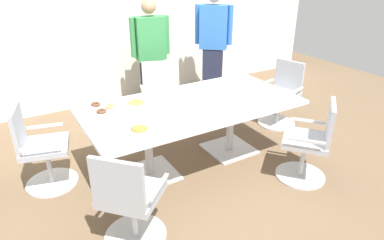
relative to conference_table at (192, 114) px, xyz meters
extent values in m
cube|color=brown|center=(0.00, 0.00, -0.63)|extent=(10.00, 10.00, 0.01)
cube|color=white|center=(0.00, 2.40, 0.77)|extent=(8.00, 0.10, 2.80)
cube|color=white|center=(0.00, 0.00, 0.10)|extent=(2.40, 1.20, 0.04)
cube|color=silver|center=(-0.55, 0.00, -0.61)|extent=(0.56, 0.56, 0.02)
cylinder|color=silver|center=(-0.55, 0.00, -0.26)|extent=(0.09, 0.09, 0.69)
cube|color=silver|center=(0.55, 0.00, -0.61)|extent=(0.56, 0.56, 0.02)
cylinder|color=silver|center=(0.55, 0.00, -0.26)|extent=(0.09, 0.09, 0.69)
cylinder|color=silver|center=(1.60, 0.26, -0.61)|extent=(0.66, 0.66, 0.02)
cylinder|color=silver|center=(1.60, 0.26, -0.40)|extent=(0.05, 0.05, 0.41)
cube|color=#ADB2BC|center=(1.60, 0.26, -0.17)|extent=(0.56, 0.56, 0.06)
cube|color=#ADB2BC|center=(1.80, 0.31, 0.07)|extent=(0.15, 0.43, 0.42)
cube|color=silver|center=(1.66, 0.02, -0.05)|extent=(0.36, 0.12, 0.02)
cube|color=silver|center=(1.54, 0.50, -0.05)|extent=(0.36, 0.12, 0.02)
cylinder|color=silver|center=(0.10, 1.05, -0.61)|extent=(0.68, 0.68, 0.02)
cylinder|color=silver|center=(0.10, 1.05, -0.40)|extent=(0.05, 0.05, 0.41)
cube|color=#ADB2BC|center=(0.10, 1.05, -0.17)|extent=(0.58, 0.58, 0.06)
cube|color=#ADB2BC|center=(0.17, 1.25, 0.07)|extent=(0.43, 0.17, 0.42)
cube|color=silver|center=(0.34, 0.97, -0.05)|extent=(0.14, 0.36, 0.02)
cube|color=silver|center=(-0.13, 1.12, -0.05)|extent=(0.14, 0.36, 0.02)
cylinder|color=silver|center=(-1.53, 0.39, -0.61)|extent=(0.66, 0.66, 0.02)
cylinder|color=silver|center=(-1.53, 0.39, -0.40)|extent=(0.05, 0.05, 0.41)
cube|color=#ADB2BC|center=(-1.53, 0.39, -0.17)|extent=(0.56, 0.56, 0.06)
cube|color=#ADB2BC|center=(-1.74, 0.44, 0.07)|extent=(0.15, 0.43, 0.42)
cube|color=silver|center=(-1.47, 0.62, -0.05)|extent=(0.36, 0.12, 0.02)
cube|color=silver|center=(-1.59, 0.15, -0.05)|extent=(0.36, 0.12, 0.02)
cylinder|color=silver|center=(-1.05, -0.81, -0.61)|extent=(0.76, 0.76, 0.02)
cylinder|color=silver|center=(-1.05, -0.81, -0.40)|extent=(0.05, 0.05, 0.41)
cube|color=#ADB2BC|center=(-1.05, -0.81, -0.17)|extent=(0.65, 0.65, 0.06)
cube|color=#ADB2BC|center=(-1.21, -0.95, 0.07)|extent=(0.33, 0.35, 0.42)
cube|color=silver|center=(-1.22, -0.63, -0.05)|extent=(0.29, 0.27, 0.02)
cube|color=silver|center=(-0.88, -0.99, -0.05)|extent=(0.29, 0.27, 0.02)
cylinder|color=silver|center=(0.88, -0.89, -0.61)|extent=(0.76, 0.76, 0.02)
cylinder|color=silver|center=(0.88, -0.89, -0.40)|extent=(0.05, 0.05, 0.41)
cube|color=#ADB2BC|center=(0.88, -0.89, -0.17)|extent=(0.65, 0.65, 0.06)
cube|color=#ADB2BC|center=(1.02, -1.05, 0.07)|extent=(0.36, 0.31, 0.42)
cube|color=silver|center=(0.70, -1.05, -0.05)|extent=(0.26, 0.30, 0.02)
cube|color=silver|center=(1.07, -0.73, -0.05)|extent=(0.26, 0.30, 0.02)
cube|color=black|center=(0.29, 1.73, -0.22)|extent=(0.34, 0.23, 0.81)
cube|color=#388C4C|center=(0.29, 1.73, 0.50)|extent=(0.46, 0.27, 0.64)
sphere|color=tan|center=(0.29, 1.73, 0.96)|extent=(0.22, 0.22, 0.22)
cylinder|color=#388C4C|center=(0.55, 1.70, 0.53)|extent=(0.09, 0.09, 0.58)
cylinder|color=#388C4C|center=(0.03, 1.75, 0.53)|extent=(0.09, 0.09, 0.58)
cube|color=#232842|center=(1.36, 1.62, -0.19)|extent=(0.37, 0.36, 0.87)
cube|color=blue|center=(1.36, 1.62, 0.59)|extent=(0.48, 0.45, 0.69)
cylinder|color=blue|center=(1.57, 1.45, 0.62)|extent=(0.11, 0.11, 0.62)
cylinder|color=blue|center=(1.16, 1.79, 0.62)|extent=(0.11, 0.11, 0.62)
cylinder|color=beige|center=(-0.57, 0.22, 0.15)|extent=(0.20, 0.20, 0.06)
ellipsoid|color=yellow|center=(-0.57, 0.22, 0.18)|extent=(0.17, 0.17, 0.05)
cylinder|color=beige|center=(-0.80, -0.41, 0.16)|extent=(0.18, 0.18, 0.07)
ellipsoid|color=#AD702D|center=(-0.80, -0.41, 0.19)|extent=(0.15, 0.15, 0.06)
cylinder|color=white|center=(-0.93, 0.36, 0.13)|extent=(0.31, 0.31, 0.01)
torus|color=tan|center=(-0.82, 0.34, 0.15)|extent=(0.11, 0.11, 0.03)
torus|color=brown|center=(-0.95, 0.46, 0.15)|extent=(0.11, 0.11, 0.03)
torus|color=pink|center=(-1.04, 0.36, 0.15)|extent=(0.11, 0.11, 0.03)
torus|color=brown|center=(-0.95, 0.25, 0.15)|extent=(0.11, 0.11, 0.03)
cylinder|color=white|center=(0.78, 0.02, 0.13)|extent=(0.19, 0.19, 0.01)
cylinder|color=silver|center=(0.78, 0.02, 0.13)|extent=(0.19, 0.19, 0.01)
cylinder|color=white|center=(0.78, 0.02, 0.14)|extent=(0.19, 0.19, 0.01)
cylinder|color=silver|center=(0.78, 0.02, 0.15)|extent=(0.19, 0.19, 0.01)
cylinder|color=white|center=(0.78, 0.02, 0.15)|extent=(0.19, 0.19, 0.01)
cylinder|color=silver|center=(0.78, 0.02, 0.16)|extent=(0.19, 0.19, 0.01)
cylinder|color=white|center=(0.78, 0.02, 0.16)|extent=(0.19, 0.19, 0.01)
camera|label=1|loc=(-1.79, -3.03, 1.60)|focal=32.02mm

